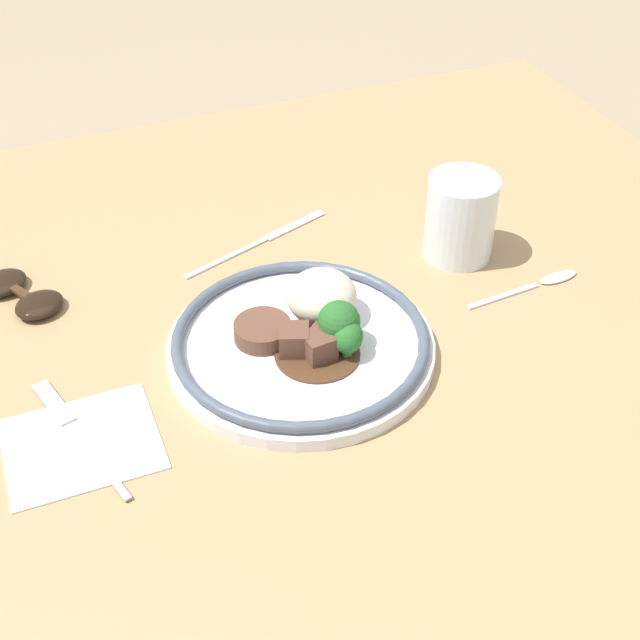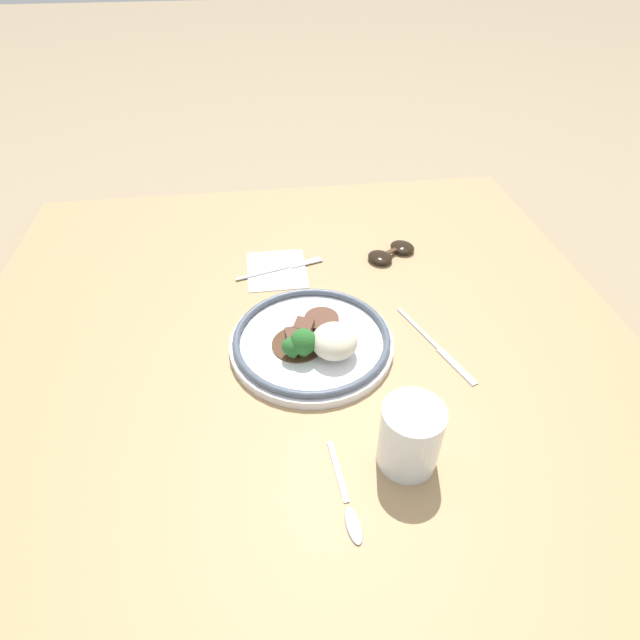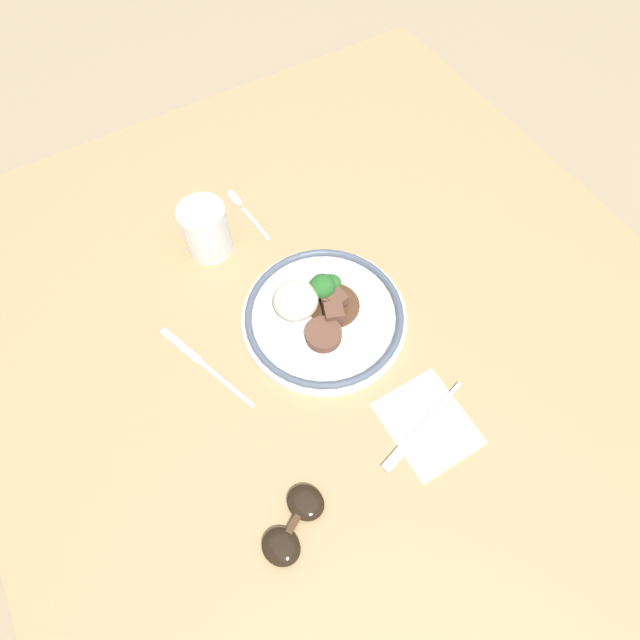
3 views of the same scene
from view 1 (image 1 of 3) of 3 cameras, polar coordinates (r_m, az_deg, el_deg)
name	(u,v)px [view 1 (image 1 of 3)]	position (r m, az deg, el deg)	size (l,w,h in m)	color
ground_plane	(315,385)	(0.94, -0.33, -4.20)	(8.00, 8.00, 0.00)	#998466
dining_table	(315,374)	(0.93, -0.34, -3.45)	(1.23, 1.17, 0.03)	tan
napkin	(82,444)	(0.86, -15.01, -7.67)	(0.14, 0.12, 0.00)	white
plate	(305,337)	(0.92, -0.98, -1.11)	(0.28, 0.28, 0.07)	white
juice_glass	(460,221)	(1.06, 8.96, 6.30)	(0.08, 0.08, 0.10)	yellow
fork	(72,426)	(0.88, -15.60, -6.55)	(0.06, 0.18, 0.00)	#B7B7BC
knife	(263,241)	(1.09, -3.70, 5.09)	(0.20, 0.08, 0.00)	#B7B7BC
spoon	(545,282)	(1.05, 14.20, 2.39)	(0.15, 0.03, 0.01)	#B7B7BC
sunglasses	(21,294)	(1.05, -18.60, 1.61)	(0.10, 0.13, 0.02)	black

